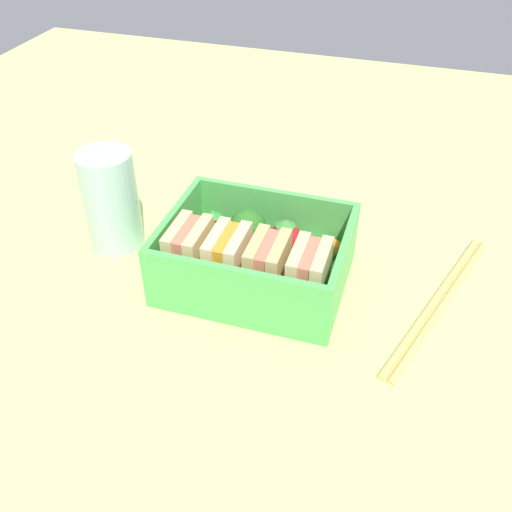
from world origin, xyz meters
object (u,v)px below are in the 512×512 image
at_px(sandwich_left, 309,275).
at_px(chopstick_pair, 439,300).
at_px(sandwich_center, 228,259).
at_px(carrot_stick_far_left, 319,259).
at_px(strawberry_far_left, 214,227).
at_px(sandwich_center_right, 189,251).
at_px(strawberry_left, 285,238).
at_px(broccoli_floret, 247,229).
at_px(drinking_glass, 111,200).
at_px(sandwich_center_left, 267,267).

height_order(sandwich_left, chopstick_pair, sandwich_left).
height_order(sandwich_center, carrot_stick_far_left, sandwich_center).
height_order(sandwich_center, chopstick_pair, sandwich_center).
relative_size(strawberry_far_left, chopstick_pair, 0.17).
bearing_deg(carrot_stick_far_left, sandwich_center_right, 24.39).
xyz_separation_m(sandwich_center_right, carrot_stick_far_left, (-0.10, -0.05, -0.02)).
xyz_separation_m(strawberry_left, chopstick_pair, (-0.14, 0.01, -0.03)).
bearing_deg(broccoli_floret, drinking_glass, 3.34).
bearing_deg(drinking_glass, chopstick_pair, -179.47).
xyz_separation_m(sandwich_center_right, strawberry_far_left, (-0.00, -0.05, -0.01)).
relative_size(sandwich_center_right, chopstick_pair, 0.25).
height_order(sandwich_center, broccoli_floret, sandwich_center).
distance_m(sandwich_left, broccoli_floret, 0.08).
xyz_separation_m(strawberry_far_left, drinking_glass, (0.10, 0.02, 0.02)).
bearing_deg(chopstick_pair, carrot_stick_far_left, -3.47).
distance_m(carrot_stick_far_left, strawberry_far_left, 0.10).
distance_m(strawberry_left, chopstick_pair, 0.15).
xyz_separation_m(sandwich_center, sandwich_center_right, (0.04, 0.00, 0.00)).
bearing_deg(sandwich_left, sandwich_center, 0.00).
bearing_deg(strawberry_far_left, strawberry_left, -178.95).
distance_m(sandwich_center_left, chopstick_pair, 0.15).
bearing_deg(sandwich_left, broccoli_floret, -34.02).
relative_size(carrot_stick_far_left, strawberry_left, 1.42).
relative_size(sandwich_center, strawberry_left, 1.37).
relative_size(sandwich_center_left, strawberry_left, 1.37).
relative_size(broccoli_floret, chopstick_pair, 0.22).
relative_size(sandwich_center_right, broccoli_floret, 1.14).
bearing_deg(sandwich_center, drinking_glass, -16.34).
xyz_separation_m(sandwich_center_left, sandwich_center_right, (0.07, 0.00, 0.00)).
distance_m(sandwich_center, sandwich_center_right, 0.04).
distance_m(sandwich_left, sandwich_center, 0.07).
relative_size(sandwich_left, broccoli_floret, 1.14).
height_order(sandwich_center_right, strawberry_far_left, sandwich_center_right).
bearing_deg(sandwich_center_right, carrot_stick_far_left, -155.61).
xyz_separation_m(carrot_stick_far_left, strawberry_left, (0.03, -0.01, 0.01)).
xyz_separation_m(sandwich_center, carrot_stick_far_left, (-0.07, -0.05, -0.02)).
bearing_deg(sandwich_left, strawberry_left, -57.60).
height_order(strawberry_left, strawberry_far_left, strawberry_left).
distance_m(sandwich_center_left, sandwich_center_right, 0.07).
height_order(sandwich_center_right, broccoli_floret, sandwich_center_right).
bearing_deg(carrot_stick_far_left, sandwich_center, 34.32).
bearing_deg(broccoli_floret, sandwich_center, 86.87).
bearing_deg(sandwich_center_left, drinking_glass, -12.99).
relative_size(carrot_stick_far_left, drinking_glass, 0.55).
height_order(sandwich_center_left, carrot_stick_far_left, sandwich_center_left).
relative_size(sandwich_center_left, drinking_glass, 0.53).
bearing_deg(carrot_stick_far_left, broccoli_floret, 1.47).
height_order(sandwich_left, strawberry_far_left, sandwich_left).
bearing_deg(chopstick_pair, sandwich_center_left, 15.94).
bearing_deg(sandwich_center_left, strawberry_left, -90.34).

